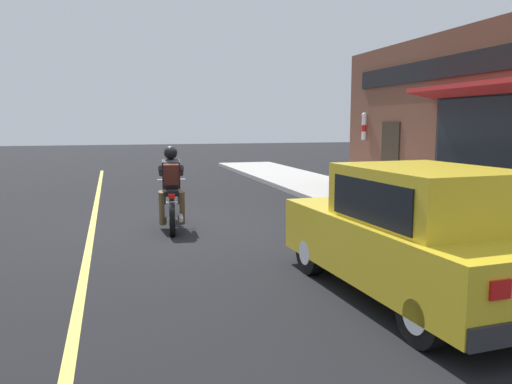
% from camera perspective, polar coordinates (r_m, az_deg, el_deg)
% --- Properties ---
extents(ground_plane, '(80.00, 80.00, 0.00)m').
position_cam_1_polar(ground_plane, '(10.07, -7.99, -3.98)').
color(ground_plane, black).
extents(sidewalk_curb, '(2.60, 22.00, 0.14)m').
position_cam_1_polar(sidewalk_curb, '(14.36, 9.95, -0.19)').
color(sidewalk_curb, '#ADAAA3').
rests_on(sidewalk_curb, ground).
extents(lane_stripe, '(0.12, 19.80, 0.01)m').
position_cam_1_polar(lane_stripe, '(12.93, -17.84, -1.64)').
color(lane_stripe, '#D1C64C').
rests_on(lane_stripe, ground).
extents(storefront_building, '(1.25, 11.31, 4.20)m').
position_cam_1_polar(storefront_building, '(12.16, 24.02, 7.45)').
color(storefront_building, brown).
rests_on(storefront_building, ground).
extents(motorcycle_with_rider, '(0.62, 2.02, 1.62)m').
position_cam_1_polar(motorcycle_with_rider, '(9.87, -9.61, -0.27)').
color(motorcycle_with_rider, black).
rests_on(motorcycle_with_rider, ground).
extents(car_hatchback, '(1.82, 3.86, 1.57)m').
position_cam_1_polar(car_hatchback, '(6.12, 17.58, -4.67)').
color(car_hatchback, black).
rests_on(car_hatchback, ground).
extents(fire_hydrant, '(0.36, 0.24, 0.88)m').
position_cam_1_polar(fire_hydrant, '(13.01, 16.49, 1.00)').
color(fire_hydrant, red).
rests_on(fire_hydrant, sidewalk_curb).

